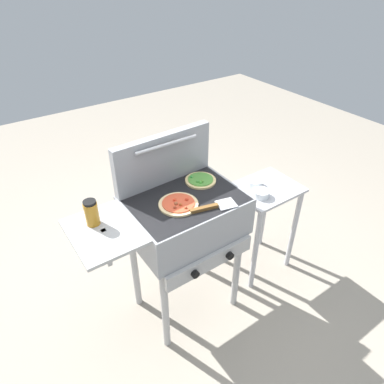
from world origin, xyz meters
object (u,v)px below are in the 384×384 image
Objects in this scene: grill at (183,219)px; topping_bowl_far at (261,194)px; spatula at (213,207)px; topping_bowl_near at (254,183)px; pizza_veggie at (200,180)px; sauce_jar at (92,213)px; prep_table at (263,211)px; pizza_pepperoni at (178,204)px.

topping_bowl_far is at bearing -4.99° from grill.
topping_bowl_near is (0.53, 0.23, -0.17)m from spatula.
topping_bowl_far is (-0.05, -0.12, 0.00)m from topping_bowl_near.
topping_bowl_near is (0.44, -0.02, -0.17)m from pizza_veggie.
prep_table is (1.16, -0.08, -0.45)m from sauce_jar.
sauce_jar is 0.19× the size of prep_table.
grill reaches higher than topping_bowl_far.
topping_bowl_far is (0.48, 0.11, -0.17)m from spatula.
pizza_veggie reaches higher than prep_table.
sauce_jar is 1.09m from topping_bowl_far.
grill is 0.62m from topping_bowl_near.
grill is at bearing 119.76° from spatula.
topping_bowl_near reaches higher than prep_table.
pizza_veggie reaches higher than spatula.
pizza_pepperoni and pizza_veggie have the same top height.
topping_bowl_far is (0.38, -0.14, -0.17)m from pizza_veggie.
topping_bowl_near is (-0.05, 0.06, 0.22)m from prep_table.
pizza_pepperoni is 0.45m from sauce_jar.
pizza_pepperoni is at bearing -171.39° from topping_bowl_near.
grill is 3.61× the size of spatula.
spatula is 2.45× the size of topping_bowl_far.
spatula is at bearing -156.93° from topping_bowl_near.
spatula reaches higher than prep_table.
sauce_jar reaches higher than prep_table.
pizza_veggie is 0.26× the size of prep_table.
grill is 4.46× the size of pizza_pepperoni.
sauce_jar is at bearing 172.94° from topping_bowl_far.
spatula is 2.43× the size of topping_bowl_near.
sauce_jar reaches higher than topping_bowl_near.
pizza_pepperoni is at bearing -177.01° from prep_table.
spatula is 0.60m from topping_bowl_near.
topping_bowl_far is at bearing -1.49° from pizza_pepperoni.
sauce_jar is at bearing 157.46° from spatula.
pizza_veggie is at bearing 27.82° from pizza_pepperoni.
grill reaches higher than prep_table.
pizza_veggie is 0.27m from spatula.
topping_bowl_near is 1.01× the size of topping_bowl_far.
sauce_jar is at bearing 176.22° from prep_table.
spatula is at bearing -110.85° from pizza_veggie.
prep_table is (0.58, 0.16, -0.39)m from spatula.
grill is at bearing -173.73° from topping_bowl_near.
spatula is at bearing -164.47° from prep_table.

